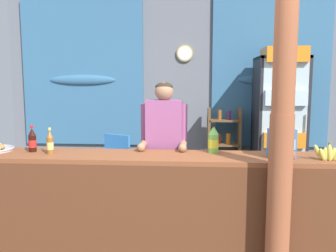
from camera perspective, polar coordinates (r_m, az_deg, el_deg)
The scene contains 13 objects.
ground_plane at distance 3.99m, azimuth 2.42°, elevation -15.77°, with size 7.45×7.45×0.00m, color #665B51.
back_wall_curtained at distance 5.36m, azimuth 2.67°, elevation 6.16°, with size 5.57×0.22×2.83m.
stall_counter at distance 3.11m, azimuth 0.75°, elevation -11.46°, with size 3.76×0.52×0.90m.
timber_post at distance 2.77m, azimuth 18.43°, elevation 0.73°, with size 0.21×0.19×2.64m.
drink_fridge at distance 4.98m, azimuth 18.00°, elevation 1.56°, with size 0.65×0.67×2.02m.
bottle_shelf_rack at distance 5.14m, azimuth 9.21°, elevation -3.38°, with size 0.48×0.28×1.19m.
plastic_lawn_chair at distance 4.68m, azimuth -9.41°, elevation -6.05°, with size 0.59×0.59×0.86m.
shopkeeper at distance 3.53m, azimuth -0.67°, elevation -2.25°, with size 0.48×0.42×1.56m.
soda_bottle_lime_soda at distance 3.24m, azimuth 7.54°, elevation -2.33°, with size 0.10×0.10×0.28m.
soda_bottle_cola at distance 3.51m, azimuth -21.60°, elevation -2.28°, with size 0.07×0.07×0.25m.
soda_bottle_iced_tea at distance 3.35m, azimuth -18.99°, elevation -2.66°, with size 0.06×0.06×0.24m.
snack_box_biscuit at distance 3.17m, azimuth 18.33°, elevation -2.74°, with size 0.23×0.13×0.25m.
banana_bunch at distance 3.21m, azimuth 25.15°, elevation -4.17°, with size 0.28×0.06×0.16m.
Camera 1 is at (0.11, -2.58, 1.56)m, focal length 36.72 mm.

